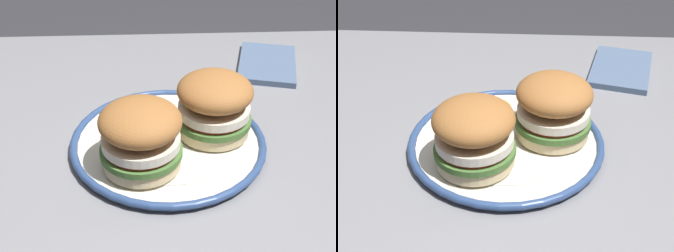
{
  "view_description": "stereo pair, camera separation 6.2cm",
  "coord_description": "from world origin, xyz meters",
  "views": [
    {
      "loc": [
        0.05,
        0.64,
        1.2
      ],
      "look_at": [
        0.03,
        0.04,
        0.79
      ],
      "focal_mm": 49.75,
      "sensor_mm": 36.0,
      "label": 1
    },
    {
      "loc": [
        -0.01,
        0.64,
        1.2
      ],
      "look_at": [
        0.03,
        0.04,
        0.79
      ],
      "focal_mm": 49.75,
      "sensor_mm": 36.0,
      "label": 2
    }
  ],
  "objects": [
    {
      "name": "orange_peel_strip_short",
      "position": [
        -0.02,
        -0.06,
        0.77
      ],
      "size": [
        0.03,
        0.06,
        0.01
      ],
      "color": "orange",
      "rests_on": "dinner_plate"
    },
    {
      "name": "orange_peel_curled",
      "position": [
        0.05,
        -0.04,
        0.77
      ],
      "size": [
        0.07,
        0.07,
        0.01
      ],
      "color": "orange",
      "rests_on": "dinner_plate"
    },
    {
      "name": "dinner_plate",
      "position": [
        0.03,
        0.04,
        0.76
      ],
      "size": [
        0.31,
        0.31,
        0.02
      ],
      "color": "silver",
      "rests_on": "dining_table"
    },
    {
      "name": "sandwich_half_right",
      "position": [
        0.07,
        0.11,
        0.82
      ],
      "size": [
        0.17,
        0.17,
        0.1
      ],
      "color": "beige",
      "rests_on": "dinner_plate"
    },
    {
      "name": "orange_peel_strip_long",
      "position": [
        0.1,
        -0.01,
        0.77
      ],
      "size": [
        0.06,
        0.04,
        0.01
      ],
      "color": "orange",
      "rests_on": "dinner_plate"
    },
    {
      "name": "sandwich_half_left",
      "position": [
        -0.05,
        0.03,
        0.82
      ],
      "size": [
        0.16,
        0.16,
        0.1
      ],
      "color": "beige",
      "rests_on": "dinner_plate"
    },
    {
      "name": "folded_napkin",
      "position": [
        -0.2,
        -0.23,
        0.76
      ],
      "size": [
        0.15,
        0.2,
        0.01
      ],
      "primitive_type": "cube",
      "rotation": [
        0.0,
        0.0,
        1.33
      ],
      "color": "slate",
      "rests_on": "dining_table"
    },
    {
      "name": "dining_table",
      "position": [
        0.0,
        0.0,
        0.64
      ],
      "size": [
        1.27,
        0.81,
        0.75
      ],
      "color": "gray",
      "rests_on": "ground"
    }
  ]
}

